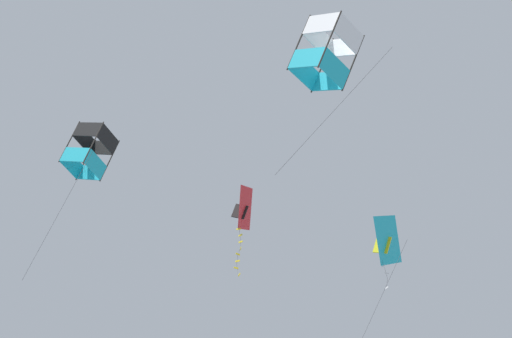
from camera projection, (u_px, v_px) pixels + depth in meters
The scene contains 4 objects.
kite_delta_highest at pixel (244, 209), 32.48m from camera, with size 1.55×2.04×3.67m.
kite_box_near_left at pixel (90, 151), 36.42m from camera, with size 2.92×2.47×8.10m.
kite_box_upper_right at pixel (326, 53), 26.72m from camera, with size 3.65×3.12×7.73m.
kite_delta_near_right at pixel (386, 241), 34.67m from camera, with size 3.07×2.50×6.03m.
Camera 1 is at (-13.25, -21.42, 16.94)m, focal length 59.01 mm.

